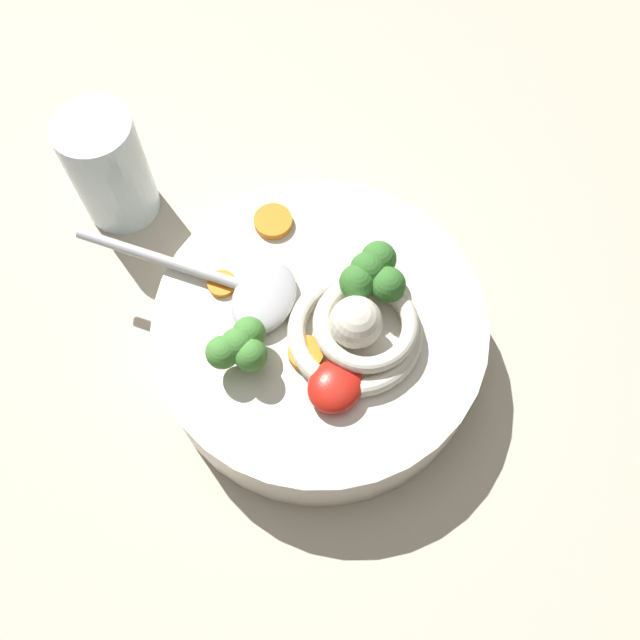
{
  "coord_description": "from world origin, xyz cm",
  "views": [
    {
      "loc": [
        -12.89,
        -12.21,
        53.89
      ],
      "look_at": [
        3.49,
        0.95,
        8.6
      ],
      "focal_mm": 39.46,
      "sensor_mm": 36.0,
      "label": 1
    }
  ],
  "objects_px": {
    "soup_bowl": "(320,336)",
    "drinking_glass": "(109,168)",
    "noodle_pile": "(358,328)",
    "soup_spoon": "(246,291)"
  },
  "relations": [
    {
      "from": "soup_spoon",
      "to": "drinking_glass",
      "type": "xyz_separation_m",
      "value": [
        0.02,
        0.17,
        -0.02
      ]
    },
    {
      "from": "soup_bowl",
      "to": "drinking_glass",
      "type": "relative_size",
      "value": 2.34
    },
    {
      "from": "soup_bowl",
      "to": "soup_spoon",
      "type": "bearing_deg",
      "value": 109.1
    },
    {
      "from": "noodle_pile",
      "to": "drinking_glass",
      "type": "xyz_separation_m",
      "value": [
        -0.01,
        0.25,
        -0.02
      ]
    },
    {
      "from": "noodle_pile",
      "to": "drinking_glass",
      "type": "relative_size",
      "value": 1.01
    },
    {
      "from": "soup_bowl",
      "to": "soup_spoon",
      "type": "relative_size",
      "value": 1.39
    },
    {
      "from": "noodle_pile",
      "to": "soup_bowl",
      "type": "bearing_deg",
      "value": 103.74
    },
    {
      "from": "noodle_pile",
      "to": "drinking_glass",
      "type": "distance_m",
      "value": 0.25
    },
    {
      "from": "soup_bowl",
      "to": "drinking_glass",
      "type": "distance_m",
      "value": 0.22
    },
    {
      "from": "soup_spoon",
      "to": "drinking_glass",
      "type": "relative_size",
      "value": 1.69
    }
  ]
}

